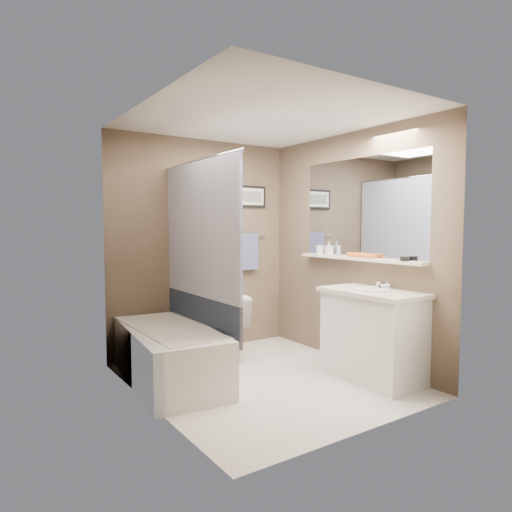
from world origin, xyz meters
TOP-DOWN VIEW (x-y plane):
  - ground at (0.00, 0.00)m, footprint 2.50×2.50m
  - ceiling at (0.00, 0.00)m, footprint 2.20×2.50m
  - wall_back at (0.00, 1.23)m, footprint 2.20×0.04m
  - wall_front at (0.00, -1.23)m, footprint 2.20×0.04m
  - wall_left at (-1.08, 0.00)m, footprint 0.04×2.50m
  - wall_right at (1.08, 0.00)m, footprint 0.04×2.50m
  - tile_surround at (-1.09, 0.50)m, footprint 0.02×1.55m
  - curtain_rod at (-0.40, 0.50)m, footprint 0.02×1.55m
  - curtain_upper at (-0.40, 0.50)m, footprint 0.03×1.45m
  - curtain_lower at (-0.40, 0.50)m, footprint 0.03×1.45m
  - mirror at (1.09, -0.15)m, footprint 0.02×1.60m
  - shelf at (1.04, -0.15)m, footprint 0.12×1.60m
  - towel_bar at (0.55, 1.22)m, footprint 0.60×0.02m
  - towel at (0.55, 1.20)m, footprint 0.34×0.05m
  - art_frame at (0.55, 1.23)m, footprint 0.62×0.02m
  - art_mat at (0.55, 1.22)m, footprint 0.56×0.00m
  - art_image at (0.55, 1.22)m, footprint 0.50×0.00m
  - door at (0.55, -1.24)m, footprint 0.80×0.02m
  - door_handle at (0.22, -1.19)m, footprint 0.10×0.02m
  - bathtub at (-0.75, 0.46)m, footprint 0.86×1.57m
  - tub_rim at (-0.75, 0.46)m, footprint 0.56×1.36m
  - toilet at (0.10, 0.86)m, footprint 0.60×0.78m
  - vanity at (0.85, -0.53)m, footprint 0.51×0.91m
  - countertop at (0.84, -0.53)m, footprint 0.54×0.96m
  - sink_basin at (0.83, -0.53)m, footprint 0.34×0.34m
  - faucet_spout at (1.03, -0.53)m, footprint 0.02×0.02m
  - faucet_knob at (1.03, -0.43)m, footprint 0.05×0.05m
  - candle_bowl_near at (1.04, -0.73)m, footprint 0.09×0.09m
  - hair_brush_front at (1.04, -0.28)m, footprint 0.04×0.22m
  - hair_brush_back at (1.04, -0.13)m, footprint 0.04×0.22m
  - pink_comb at (1.04, 0.03)m, footprint 0.03×0.16m
  - glass_jar at (1.04, 0.41)m, footprint 0.08×0.08m
  - soap_bottle at (1.04, 0.26)m, footprint 0.07×0.07m

SIDE VIEW (x-z plane):
  - ground at x=0.00m, z-range 0.00..0.00m
  - bathtub at x=-0.75m, z-range 0.00..0.50m
  - toilet at x=0.10m, z-range 0.00..0.71m
  - vanity at x=0.85m, z-range 0.00..0.80m
  - tub_rim at x=-0.75m, z-range 0.49..0.51m
  - curtain_lower at x=-0.40m, z-range 0.40..0.76m
  - countertop at x=0.84m, z-range 0.80..0.84m
  - sink_basin at x=0.83m, z-range 0.84..0.86m
  - faucet_knob at x=1.03m, z-range 0.84..0.90m
  - faucet_spout at x=1.03m, z-range 0.84..0.94m
  - tile_surround at x=-1.09m, z-range 0.00..2.00m
  - door at x=0.55m, z-range 0.00..2.00m
  - door_handle at x=0.22m, z-range 0.99..1.01m
  - shelf at x=1.04m, z-range 1.09..1.11m
  - pink_comb at x=1.04m, z-range 1.11..1.12m
  - towel at x=0.55m, z-range 0.90..1.34m
  - candle_bowl_near at x=1.04m, z-range 1.11..1.16m
  - hair_brush_front at x=1.04m, z-range 1.12..1.16m
  - hair_brush_back at x=1.04m, z-range 1.12..1.16m
  - glass_jar at x=1.04m, z-range 1.11..1.22m
  - soap_bottle at x=1.04m, z-range 1.11..1.26m
  - wall_back at x=0.00m, z-range 0.00..2.40m
  - wall_front at x=0.00m, z-range 0.00..2.40m
  - wall_left at x=-1.08m, z-range 0.00..2.40m
  - wall_right at x=1.08m, z-range 0.00..2.40m
  - towel_bar at x=0.55m, z-range 1.29..1.31m
  - curtain_upper at x=-0.40m, z-range 0.76..2.04m
  - mirror at x=1.09m, z-range 1.12..2.12m
  - art_frame at x=0.55m, z-range 1.65..1.91m
  - art_mat at x=0.55m, z-range 1.68..1.88m
  - art_image at x=0.55m, z-range 1.72..1.84m
  - curtain_rod at x=-0.40m, z-range 2.04..2.06m
  - ceiling at x=0.00m, z-range 2.36..2.40m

